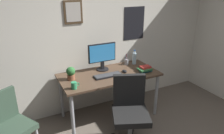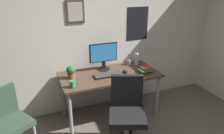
# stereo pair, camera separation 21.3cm
# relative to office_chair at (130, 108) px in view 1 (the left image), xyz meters

# --- Properties ---
(wall_back) EXTENTS (4.40, 0.10, 2.60)m
(wall_back) POSITION_rel_office_chair_xyz_m (0.09, 1.12, 0.77)
(wall_back) COLOR silver
(wall_back) RESTS_ON ground_plane
(desk) EXTENTS (1.52, 0.74, 0.75)m
(desk) POSITION_rel_office_chair_xyz_m (0.02, 0.67, 0.14)
(desk) COLOR #4C3828
(desk) RESTS_ON ground_plane
(office_chair) EXTENTS (0.60, 0.61, 0.95)m
(office_chair) POSITION_rel_office_chair_xyz_m (0.00, 0.00, 0.00)
(office_chair) COLOR black
(office_chair) RESTS_ON ground_plane
(side_chair) EXTENTS (0.57, 0.57, 0.88)m
(side_chair) POSITION_rel_office_chair_xyz_m (-1.45, 0.40, -0.03)
(side_chair) COLOR #334738
(side_chair) RESTS_ON ground_plane
(monitor) EXTENTS (0.46, 0.20, 0.43)m
(monitor) POSITION_rel_office_chair_xyz_m (-0.00, 0.88, 0.46)
(monitor) COLOR black
(monitor) RESTS_ON desk
(keyboard) EXTENTS (0.43, 0.15, 0.03)m
(keyboard) POSITION_rel_office_chair_xyz_m (-0.04, 0.60, 0.24)
(keyboard) COLOR black
(keyboard) RESTS_ON desk
(computer_mouse) EXTENTS (0.06, 0.11, 0.04)m
(computer_mouse) POSITION_rel_office_chair_xyz_m (0.26, 0.62, 0.24)
(computer_mouse) COLOR black
(computer_mouse) RESTS_ON desk
(water_bottle) EXTENTS (0.07, 0.07, 0.25)m
(water_bottle) POSITION_rel_office_chair_xyz_m (0.60, 0.87, 0.33)
(water_bottle) COLOR silver
(water_bottle) RESTS_ON desk
(coffee_mug_near) EXTENTS (0.11, 0.08, 0.10)m
(coffee_mug_near) POSITION_rel_office_chair_xyz_m (-0.61, 0.43, 0.27)
(coffee_mug_near) COLOR #2D8C59
(coffee_mug_near) RESTS_ON desk
(potted_plant) EXTENTS (0.13, 0.13, 0.20)m
(potted_plant) POSITION_rel_office_chair_xyz_m (-0.57, 0.73, 0.33)
(potted_plant) COLOR brown
(potted_plant) RESTS_ON desk
(pen_cup) EXTENTS (0.07, 0.07, 0.20)m
(pen_cup) POSITION_rel_office_chair_xyz_m (0.46, 0.90, 0.28)
(pen_cup) COLOR #9EA0A5
(pen_cup) RESTS_ON desk
(book_stack_left) EXTENTS (0.22, 0.15, 0.09)m
(book_stack_left) POSITION_rel_office_chair_xyz_m (0.57, 0.50, 0.27)
(book_stack_left) COLOR #26727A
(book_stack_left) RESTS_ON desk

